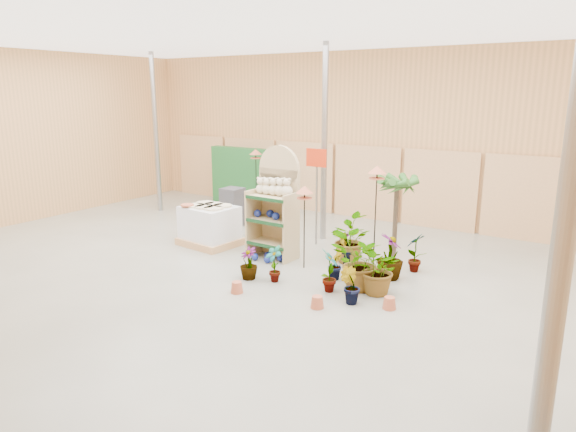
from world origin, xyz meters
name	(u,v)px	position (x,y,z in m)	size (l,w,h in m)	color
room	(258,158)	(0.00, 0.91, 2.21)	(15.20, 12.10, 4.70)	slate
display_shelf	(277,207)	(-0.19, 1.82, 1.07)	(1.00, 0.65, 2.35)	tan
teddy_bears	(275,188)	(-0.16, 1.71, 1.49)	(0.88, 0.24, 0.38)	beige
gazing_balls_shelf	(273,215)	(-0.19, 1.69, 0.92)	(0.86, 0.30, 0.16)	navy
gazing_balls_floor	(268,257)	(-0.14, 1.40, 0.07)	(0.63, 0.39, 0.15)	navy
pallet_stack	(210,225)	(-1.93, 1.66, 0.45)	(1.36, 1.17, 0.93)	tan
charcoal_planters	(233,207)	(-2.56, 3.28, 0.50)	(0.50, 0.50, 1.00)	#2C2C30
trellis_stock	(241,178)	(-3.80, 5.20, 0.90)	(2.00, 0.30, 1.80)	#1B5624
offer_sign	(316,177)	(0.10, 2.98, 1.57)	(0.50, 0.08, 2.20)	gray
bird_table_front	(304,192)	(0.71, 1.45, 1.54)	(0.34, 0.34, 1.66)	black
bird_table_right	(377,173)	(1.95, 2.03, 1.93)	(0.34, 0.34, 2.08)	black
bird_table_back	(256,154)	(-2.58, 4.34, 1.77)	(0.34, 0.34, 1.90)	black
palm	(397,183)	(1.93, 3.13, 1.58)	(0.70, 0.70, 1.84)	#413325
potted_plant_0	(274,264)	(0.64, 0.50, 0.34)	(0.36, 0.24, 0.68)	#295C1E
potted_plant_1	(335,264)	(1.52, 1.24, 0.28)	(0.31, 0.25, 0.57)	#295C1E
potted_plant_2	(357,263)	(2.10, 0.95, 0.51)	(0.92, 0.80, 1.02)	#295C1E
potted_plant_3	(390,257)	(2.37, 1.81, 0.43)	(0.48, 0.48, 0.86)	#295C1E
potted_plant_4	(415,252)	(2.63, 2.45, 0.40)	(0.42, 0.28, 0.80)	#295C1E
potted_plant_5	(346,249)	(1.32, 2.09, 0.34)	(0.37, 0.30, 0.67)	#295C1E
potted_plant_6	(347,239)	(1.25, 2.26, 0.49)	(0.89, 0.77, 0.99)	#295C1E
potted_plant_7	(249,263)	(0.16, 0.36, 0.31)	(0.34, 0.34, 0.61)	#295C1E
potted_plant_8	(330,271)	(1.74, 0.61, 0.39)	(0.41, 0.28, 0.79)	#295C1E
potted_plant_9	(350,286)	(2.26, 0.36, 0.31)	(0.34, 0.27, 0.61)	#295C1E
potted_plant_10	(378,270)	(2.50, 0.94, 0.46)	(0.83, 0.72, 0.92)	#295C1E
potted_plant_11	(346,246)	(1.20, 2.31, 0.32)	(0.35, 0.35, 0.63)	#295C1E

